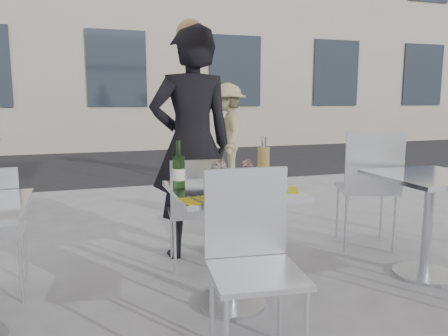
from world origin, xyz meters
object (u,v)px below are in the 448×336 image
object	(u,v)px
wineglass_red_b	(247,166)
wineglass_white_a	(215,170)
main_table	(232,222)
wine_bottle	(179,170)
salad_plate	(226,180)
napkin_right	(283,189)
woman_diner	(192,144)
sugar_shaker	(260,175)
side_chair_rfar	(370,180)
chair_near	(251,249)
pizza_far	(238,178)
pedestrian_b	(227,134)
napkin_left	(199,200)
wineglass_red_a	(248,169)
carafe	(263,163)
wineglass_white_b	(221,168)
side_table_right	(429,204)
pizza_near	(248,192)
chair_far	(196,204)

from	to	relation	value
wineglass_red_b	wineglass_white_a	bearing A→B (deg)	-162.44
main_table	wine_bottle	distance (m)	0.45
salad_plate	napkin_right	bearing A→B (deg)	-41.14
woman_diner	sugar_shaker	size ratio (longest dim) A/B	17.24
wineglass_white_a	side_chair_rfar	bearing A→B (deg)	20.17
wine_bottle	sugar_shaker	distance (m)	0.53
chair_near	pizza_far	size ratio (longest dim) A/B	3.07
pedestrian_b	pizza_far	xyz separation A→B (m)	(-1.13, -3.64, 0.01)
napkin_left	wineglass_red_a	bearing A→B (deg)	25.82
sugar_shaker	carafe	bearing A→B (deg)	54.48
woman_diner	wineglass_white_b	size ratio (longest dim) A/B	11.71
side_table_right	side_chair_rfar	bearing A→B (deg)	95.49
sugar_shaker	wineglass_white_a	size ratio (longest dim) A/B	0.68
wine_bottle	chair_near	bearing A→B (deg)	-69.48
pizza_near	carafe	xyz separation A→B (m)	(0.25, 0.37, 0.11)
napkin_right	pizza_far	bearing A→B (deg)	137.31
side_table_right	pedestrian_b	distance (m)	3.87
side_chair_rfar	wine_bottle	size ratio (longest dim) A/B	3.47
pedestrian_b	wineglass_white_b	bearing A→B (deg)	-8.67
chair_near	wineglass_red_b	xyz separation A→B (m)	(0.23, 0.67, 0.30)
sugar_shaker	wineglass_red_a	distance (m)	0.15
wine_bottle	pizza_far	bearing A→B (deg)	19.31
wineglass_red_a	chair_far	bearing A→B (deg)	105.76
main_table	wineglass_white_a	xyz separation A→B (m)	(-0.09, 0.05, 0.32)
woman_diner	pedestrian_b	size ratio (longest dim) A/B	1.21
side_chair_rfar	napkin_left	xyz separation A→B (m)	(-1.71, -0.87, 0.15)
woman_diner	chair_far	bearing A→B (deg)	79.85
pedestrian_b	wineglass_white_b	world-z (taller)	pedestrian_b
side_table_right	wineglass_red_a	size ratio (longest dim) A/B	4.76
wineglass_white_a	wineglass_red_a	world-z (taller)	same
woman_diner	side_chair_rfar	bearing A→B (deg)	166.11
chair_far	woman_diner	xyz separation A→B (m)	(0.05, 0.32, 0.42)
wine_bottle	main_table	bearing A→B (deg)	-11.95
pedestrian_b	wineglass_red_a	world-z (taller)	pedestrian_b
napkin_left	pizza_far	bearing A→B (deg)	41.15
chair_near	wineglass_red_a	distance (m)	0.66
pizza_near	wineglass_white_a	distance (m)	0.29
chair_near	woman_diner	distance (m)	1.54
side_table_right	pedestrian_b	size ratio (longest dim) A/B	0.49
pizza_far	napkin_right	xyz separation A→B (m)	(0.15, -0.36, -0.01)
pizza_near	wineglass_red_b	size ratio (longest dim) A/B	1.96
pedestrian_b	pizza_far	world-z (taller)	pedestrian_b
chair_near	wineglass_red_b	bearing A→B (deg)	77.78
side_table_right	carafe	xyz separation A→B (m)	(-1.22, 0.18, 0.33)
side_chair_rfar	napkin_right	world-z (taller)	side_chair_rfar
woman_diner	wine_bottle	bearing A→B (deg)	70.67
chair_far	chair_near	world-z (taller)	chair_near
side_chair_rfar	napkin_right	distance (m)	1.40
main_table	salad_plate	distance (m)	0.26
side_chair_rfar	sugar_shaker	size ratio (longest dim) A/B	9.57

